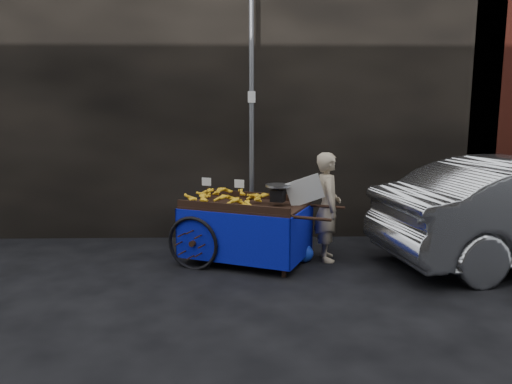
{
  "coord_description": "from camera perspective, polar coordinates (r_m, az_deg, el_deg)",
  "views": [
    {
      "loc": [
        0.18,
        -6.84,
        2.25
      ],
      "look_at": [
        0.35,
        0.5,
        0.99
      ],
      "focal_mm": 35.0,
      "sensor_mm": 36.0,
      "label": 1
    }
  ],
  "objects": [
    {
      "name": "plastic_bag",
      "position": [
        7.37,
        5.47,
        -7.01
      ],
      "size": [
        0.29,
        0.23,
        0.26
      ],
      "primitive_type": "ellipsoid",
      "color": "blue",
      "rests_on": "ground"
    },
    {
      "name": "building_wall",
      "position": [
        9.45,
        -0.06,
        11.26
      ],
      "size": [
        13.5,
        2.0,
        5.0
      ],
      "color": "black",
      "rests_on": "ground"
    },
    {
      "name": "vendor",
      "position": [
        7.38,
        8.18,
        -1.67
      ],
      "size": [
        0.85,
        0.59,
        1.6
      ],
      "rotation": [
        0.0,
        0.0,
        1.56
      ],
      "color": "tan",
      "rests_on": "ground"
    },
    {
      "name": "ground",
      "position": [
        7.2,
        -2.74,
        -8.46
      ],
      "size": [
        80.0,
        80.0,
        0.0
      ],
      "primitive_type": "plane",
      "color": "black",
      "rests_on": "ground"
    },
    {
      "name": "street_pole",
      "position": [
        8.14,
        -0.51,
        8.04
      ],
      "size": [
        0.12,
        0.1,
        4.0
      ],
      "color": "slate",
      "rests_on": "ground"
    },
    {
      "name": "banana_cart",
      "position": [
        7.21,
        -1.55,
        -2.05
      ],
      "size": [
        2.53,
        1.85,
        1.26
      ],
      "rotation": [
        0.0,
        0.0,
        -0.4
      ],
      "color": "black",
      "rests_on": "ground"
    }
  ]
}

